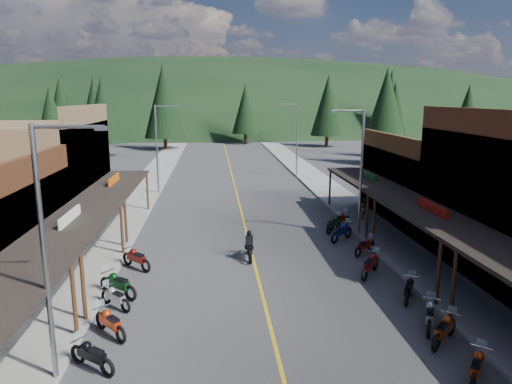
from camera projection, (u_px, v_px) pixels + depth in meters
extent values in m
plane|color=#38383A|center=(261.00, 292.00, 20.80)|extent=(220.00, 220.00, 0.00)
cube|color=gold|center=(238.00, 197.00, 40.28)|extent=(0.15, 90.00, 0.01)
cube|color=gray|center=(137.00, 198.00, 39.47)|extent=(3.40, 94.00, 0.15)
cube|color=gray|center=(334.00, 194.00, 41.06)|extent=(3.40, 94.00, 0.15)
cylinder|color=#472D19|center=(74.00, 300.00, 16.51)|extent=(0.16, 0.16, 3.00)
cube|color=#3F2111|center=(38.00, 222.00, 20.88)|extent=(0.30, 9.00, 6.20)
cube|color=black|center=(71.00, 223.00, 21.04)|extent=(3.20, 9.00, 0.18)
cylinder|color=#472D19|center=(83.00, 287.00, 17.68)|extent=(0.16, 0.16, 3.00)
cylinder|color=#472D19|center=(122.00, 229.00, 25.28)|extent=(0.16, 0.16, 3.00)
cube|color=silver|center=(70.00, 219.00, 21.00)|extent=(0.12, 3.00, 0.70)
cube|color=brown|center=(31.00, 178.00, 29.80)|extent=(8.00, 10.20, 7.00)
cube|color=brown|center=(91.00, 168.00, 30.03)|extent=(0.30, 10.20, 8.20)
cube|color=black|center=(114.00, 184.00, 30.39)|extent=(3.20, 10.20, 0.18)
cylinder|color=#472D19|center=(126.00, 224.00, 26.45)|extent=(0.16, 0.16, 3.00)
cylinder|color=#472D19|center=(147.00, 192.00, 35.22)|extent=(0.16, 0.16, 3.00)
cube|color=#CC590C|center=(114.00, 181.00, 30.35)|extent=(0.12, 3.00, 0.70)
cylinder|color=#472D19|center=(453.00, 285.00, 17.84)|extent=(0.16, 0.16, 3.00)
cube|color=#562B19|center=(462.00, 192.00, 22.54)|extent=(0.30, 9.00, 8.20)
cube|color=black|center=(432.00, 214.00, 22.63)|extent=(3.20, 9.00, 0.18)
cylinder|color=#472D19|center=(439.00, 273.00, 19.00)|extent=(0.16, 0.16, 3.00)
cylinder|color=#472D19|center=(374.00, 223.00, 26.60)|extent=(0.16, 0.16, 3.00)
cube|color=#B2140F|center=(432.00, 210.00, 22.59)|extent=(0.12, 3.00, 0.70)
cube|color=#4C2D16|center=(439.00, 185.00, 32.58)|extent=(8.00, 10.20, 5.00)
cube|color=#4C2D16|center=(388.00, 178.00, 32.10)|extent=(0.30, 10.20, 6.20)
cube|color=black|center=(368.00, 180.00, 31.99)|extent=(3.20, 10.20, 0.18)
cylinder|color=#472D19|center=(367.00, 218.00, 27.77)|extent=(0.16, 0.16, 3.00)
cylinder|color=#472D19|center=(330.00, 188.00, 36.54)|extent=(0.16, 0.16, 3.00)
cube|color=#14591E|center=(368.00, 177.00, 31.95)|extent=(0.12, 3.00, 0.70)
cylinder|color=gray|center=(45.00, 260.00, 13.48)|extent=(0.16, 0.16, 8.00)
cylinder|color=gray|center=(68.00, 127.00, 12.77)|extent=(2.00, 0.10, 0.10)
cube|color=gray|center=(101.00, 128.00, 12.86)|extent=(0.35, 0.18, 0.12)
cylinder|color=gray|center=(157.00, 150.00, 40.76)|extent=(0.16, 0.16, 8.00)
cylinder|color=gray|center=(166.00, 106.00, 40.05)|extent=(2.00, 0.10, 0.10)
cube|color=gray|center=(177.00, 107.00, 40.14)|extent=(0.35, 0.18, 0.12)
cylinder|color=gray|center=(361.00, 174.00, 28.42)|extent=(0.16, 0.16, 8.00)
cylinder|color=gray|center=(348.00, 110.00, 27.52)|extent=(2.00, 0.10, 0.10)
cube|color=gray|center=(333.00, 111.00, 27.45)|extent=(0.35, 0.18, 0.12)
cylinder|color=gray|center=(297.00, 141.00, 49.85)|extent=(0.16, 0.16, 8.00)
cylinder|color=gray|center=(289.00, 104.00, 48.96)|extent=(2.00, 0.10, 0.10)
cube|color=gray|center=(280.00, 105.00, 48.89)|extent=(0.35, 0.18, 0.12)
ellipsoid|color=black|center=(219.00, 123.00, 152.33)|extent=(310.00, 140.00, 60.00)
cylinder|color=black|center=(97.00, 138.00, 86.59)|extent=(0.60, 0.60, 2.00)
cone|color=black|center=(95.00, 104.00, 85.30)|extent=(5.88, 5.88, 10.50)
cylinder|color=black|center=(166.00, 144.00, 76.18)|extent=(0.60, 0.60, 2.00)
cone|color=black|center=(164.00, 101.00, 74.74)|extent=(6.72, 6.72, 12.00)
cylinder|color=black|center=(246.00, 139.00, 85.26)|extent=(0.60, 0.60, 2.00)
cone|color=black|center=(245.00, 109.00, 84.13)|extent=(5.04, 5.04, 9.00)
cylinder|color=black|center=(327.00, 141.00, 80.70)|extent=(0.60, 0.60, 2.00)
cone|color=black|center=(328.00, 105.00, 79.41)|extent=(5.88, 5.88, 10.50)
cylinder|color=black|center=(389.00, 135.00, 93.86)|extent=(0.60, 0.60, 2.00)
cone|color=black|center=(391.00, 100.00, 92.42)|extent=(6.72, 6.72, 12.00)
cylinder|color=black|center=(465.00, 138.00, 87.17)|extent=(0.60, 0.60, 2.00)
cone|color=black|center=(468.00, 108.00, 86.04)|extent=(5.04, 5.04, 9.00)
cylinder|color=black|center=(64.00, 136.00, 91.70)|extent=(0.60, 0.60, 2.00)
cone|color=black|center=(61.00, 104.00, 90.41)|extent=(5.88, 5.88, 10.50)
cylinder|color=black|center=(55.00, 159.00, 57.54)|extent=(0.60, 0.60, 2.00)
cone|color=black|center=(51.00, 119.00, 56.51)|extent=(4.48, 4.48, 8.00)
cylinder|color=black|center=(392.00, 150.00, 66.64)|extent=(0.60, 0.60, 2.00)
cone|color=black|center=(394.00, 113.00, 65.53)|extent=(4.93, 4.93, 8.80)
cylinder|color=black|center=(106.00, 150.00, 67.65)|extent=(0.60, 0.60, 2.00)
cone|color=black|center=(103.00, 110.00, 66.46)|extent=(5.38, 5.38, 9.60)
cylinder|color=black|center=(383.00, 157.00, 59.45)|extent=(0.60, 0.60, 2.00)
cone|color=black|center=(386.00, 109.00, 58.17)|extent=(5.82, 5.82, 10.40)
imported|color=brown|center=(364.00, 208.00, 32.46)|extent=(0.79, 0.47, 1.60)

